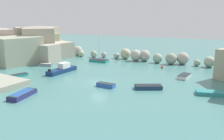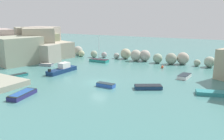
{
  "view_description": "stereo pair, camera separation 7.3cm",
  "coord_description": "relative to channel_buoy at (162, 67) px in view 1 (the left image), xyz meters",
  "views": [
    {
      "loc": [
        17.14,
        -30.73,
        10.35
      ],
      "look_at": [
        0.0,
        4.93,
        1.0
      ],
      "focal_mm": 37.17,
      "sensor_mm": 36.0,
      "label": 1
    },
    {
      "loc": [
        17.2,
        -30.7,
        10.35
      ],
      "look_at": [
        0.0,
        4.93,
        1.0
      ],
      "focal_mm": 37.17,
      "sensor_mm": 36.0,
      "label": 2
    }
  ],
  "objects": [
    {
      "name": "moored_boat_0",
      "position": [
        -15.97,
        -11.46,
        0.33
      ],
      "size": [
        2.39,
        6.56,
        1.74
      ],
      "rotation": [
        0.0,
        0.0,
        1.47
      ],
      "color": "navy",
      "rests_on": "cove_water"
    },
    {
      "name": "moored_boat_5",
      "position": [
        5.17,
        -5.77,
        0.04
      ],
      "size": [
        1.96,
        3.42,
        0.62
      ],
      "rotation": [
        0.0,
        0.0,
        4.56
      ],
      "color": "silver",
      "rests_on": "cove_water"
    },
    {
      "name": "moored_boat_7",
      "position": [
        -20.9,
        -17.36,
        -0.03
      ],
      "size": [
        1.95,
        3.31,
        0.47
      ],
      "rotation": [
        0.0,
        0.0,
        4.4
      ],
      "color": "teal",
      "rests_on": "cove_water"
    },
    {
      "name": "rock_breakwater",
      "position": [
        -6.39,
        5.41,
        0.89
      ],
      "size": [
        41.22,
        4.23,
        2.6
      ],
      "color": "#A5AC91",
      "rests_on": "ground"
    },
    {
      "name": "moored_boat_3",
      "position": [
        1.42,
        -14.17,
        0.01
      ],
      "size": [
        4.14,
        3.09,
        0.55
      ],
      "rotation": [
        0.0,
        0.0,
        3.61
      ],
      "color": "navy",
      "rests_on": "cove_water"
    },
    {
      "name": "moored_boat_8",
      "position": [
        -22.53,
        -8.42,
        0.01
      ],
      "size": [
        3.05,
        1.63,
        0.52
      ],
      "rotation": [
        0.0,
        0.0,
        3.34
      ],
      "color": "gray",
      "rests_on": "cove_water"
    },
    {
      "name": "moored_boat_2",
      "position": [
        -12.36,
        -24.54,
        0.06
      ],
      "size": [
        2.12,
        4.34,
        0.62
      ],
      "rotation": [
        0.0,
        0.0,
        1.71
      ],
      "color": "navy",
      "rests_on": "cove_water"
    },
    {
      "name": "cove_water",
      "position": [
        -6.6,
        -14.54,
        -0.26
      ],
      "size": [
        160.0,
        160.0,
        0.0
      ],
      "primitive_type": "plane",
      "color": "#467E7B",
      "rests_on": "ground"
    },
    {
      "name": "channel_buoy",
      "position": [
        0.0,
        0.0,
        0.0
      ],
      "size": [
        0.53,
        0.53,
        0.53
      ],
      "primitive_type": "sphere",
      "color": "#E04C28",
      "rests_on": "cove_water"
    },
    {
      "name": "moored_boat_6",
      "position": [
        10.08,
        -13.01,
        -0.01
      ],
      "size": [
        4.72,
        2.55,
        0.51
      ],
      "rotation": [
        0.0,
        0.0,
        3.37
      ],
      "color": "teal",
      "rests_on": "cove_water"
    },
    {
      "name": "cliff_headland_left",
      "position": [
        -32.29,
        -3.07,
        2.95
      ],
      "size": [
        21.26,
        20.18,
        7.48
      ],
      "color": "#9CA986",
      "rests_on": "ground"
    },
    {
      "name": "moored_boat_4",
      "position": [
        -14.63,
        0.25,
        0.08
      ],
      "size": [
        4.41,
        1.89,
        5.94
      ],
      "rotation": [
        0.0,
        0.0,
        3.1
      ],
      "color": "teal",
      "rests_on": "cove_water"
    },
    {
      "name": "moored_boat_1",
      "position": [
        -4.54,
        -16.0,
        0.02
      ],
      "size": [
        2.88,
        1.21,
        0.58
      ],
      "rotation": [
        0.0,
        0.0,
        6.22
      ],
      "color": "blue",
      "rests_on": "cove_water"
    }
  ]
}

